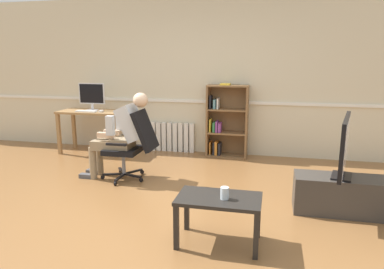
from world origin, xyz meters
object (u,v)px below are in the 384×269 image
coffee_table (219,204)px  tv_screen (344,146)px  imac_monitor (92,95)px  office_chair (133,143)px  drinking_glass (225,193)px  tv_stand (340,195)px  bookshelf (225,122)px  person_seated (121,133)px  radiator (170,137)px  keyboard (86,111)px  computer_desk (92,118)px  computer_mouse (101,111)px

coffee_table → tv_screen: bearing=38.7°
imac_monitor → office_chair: bearing=-45.0°
imac_monitor → drinking_glass: 3.97m
imac_monitor → tv_stand: imac_monitor is taller
coffee_table → bookshelf: bearing=96.8°
office_chair → tv_screen: (2.61, -0.53, 0.23)m
person_seated → coffee_table: size_ratio=1.62×
bookshelf → radiator: 1.07m
keyboard → radiator: bearing=21.6°
computer_desk → coffee_table: (2.69, -2.69, -0.25)m
person_seated → computer_mouse: bearing=-142.9°
office_chair → keyboard: bearing=-130.3°
bookshelf → drinking_glass: bearing=-82.2°
computer_mouse → person_seated: (0.85, -1.09, -0.12)m
computer_desk → tv_screen: tv_screen is taller
keyboard → tv_stand: bearing=-22.3°
computer_mouse → drinking_glass: computer_mouse is taller
computer_desk → imac_monitor: imac_monitor is taller
computer_desk → tv_stand: (3.87, -1.74, -0.43)m
imac_monitor → radiator: size_ratio=0.53×
person_seated → coffee_table: bearing=46.6°
tv_screen → person_seated: bearing=92.2°
imac_monitor → office_chair: imac_monitor is taller
bookshelf → radiator: size_ratio=1.37×
imac_monitor → keyboard: 0.34m
office_chair → computer_mouse: bearing=-137.5°
radiator → coffee_table: size_ratio=1.21×
computer_desk → computer_mouse: (0.24, -0.12, 0.14)m
imac_monitor → bookshelf: 2.41m
coffee_table → radiator: bearing=114.1°
radiator → keyboard: bearing=-158.4°
computer_desk → office_chair: 1.75m
computer_desk → drinking_glass: bearing=-44.8°
coffee_table → tv_stand: bearing=38.7°
tv_stand → radiator: bearing=140.3°
person_seated → radiator: bearing=171.5°
person_seated → tv_stand: size_ratio=1.25×
person_seated → bookshelf: bearing=139.9°
bookshelf → office_chair: bearing=-125.2°
computer_mouse → office_chair: (1.02, -1.09, -0.25)m
imac_monitor → drinking_glass: imac_monitor is taller
person_seated → tv_screen: (2.78, -0.52, 0.10)m
imac_monitor → bookshelf: bookshelf is taller
imac_monitor → computer_mouse: bearing=-36.4°
office_chair → tv_stand: office_chair is taller
computer_mouse → radiator: bearing=25.5°
computer_mouse → computer_desk: bearing=153.5°
computer_mouse → office_chair: office_chair is taller
keyboard → office_chair: size_ratio=0.38×
drinking_glass → imac_monitor: bearing=134.7°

